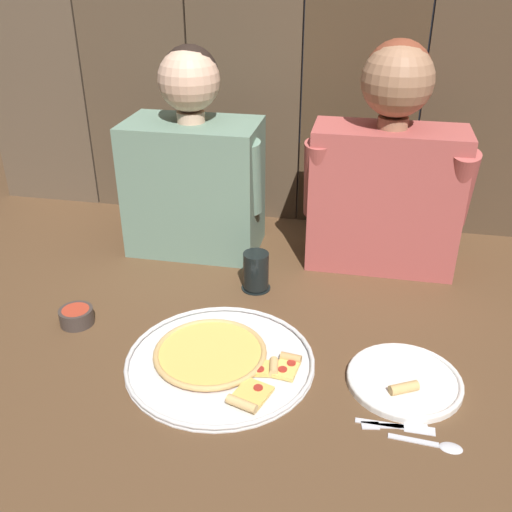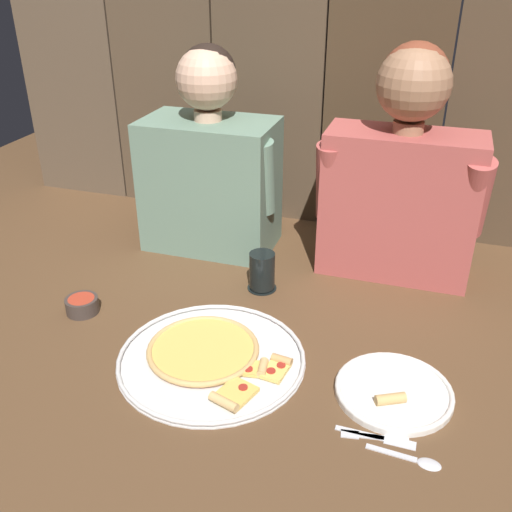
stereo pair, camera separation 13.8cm
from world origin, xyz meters
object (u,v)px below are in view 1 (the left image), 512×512
at_px(pizza_tray, 218,359).
at_px(diner_left, 193,167).
at_px(dipping_bowl, 76,316).
at_px(diner_right, 388,168).
at_px(drinking_glass, 256,271).
at_px(dinner_plate, 404,380).

relative_size(pizza_tray, diner_left, 0.71).
bearing_deg(dipping_bowl, diner_right, 32.55).
relative_size(drinking_glass, dipping_bowl, 1.29).
xyz_separation_m(pizza_tray, dipping_bowl, (-0.39, 0.08, 0.01)).
height_order(pizza_tray, dipping_bowl, dipping_bowl).
bearing_deg(diner_right, diner_left, -179.97).
distance_m(pizza_tray, drinking_glass, 0.34).
bearing_deg(diner_left, diner_right, 0.03).
bearing_deg(diner_left, dinner_plate, -40.93).
relative_size(dinner_plate, dipping_bowl, 2.95).
bearing_deg(pizza_tray, dinner_plate, 1.17).
bearing_deg(diner_left, pizza_tray, -68.98).
height_order(drinking_glass, diner_right, diner_right).
height_order(drinking_glass, dipping_bowl, drinking_glass).
bearing_deg(dinner_plate, drinking_glass, 140.31).
relative_size(dipping_bowl, diner_left, 0.14).
bearing_deg(pizza_tray, diner_left, 111.02).
xyz_separation_m(pizza_tray, diner_left, (-0.21, 0.55, 0.25)).
height_order(dinner_plate, diner_left, diner_left).
height_order(diner_left, diner_right, diner_right).
bearing_deg(dipping_bowl, dinner_plate, -5.18).
xyz_separation_m(pizza_tray, diner_right, (0.35, 0.55, 0.29)).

